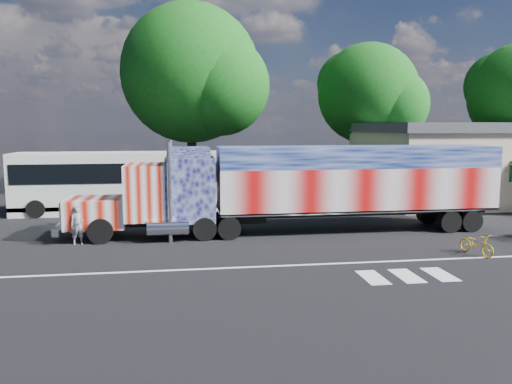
{
  "coord_description": "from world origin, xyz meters",
  "views": [
    {
      "loc": [
        -3.39,
        -20.16,
        5.04
      ],
      "look_at": [
        0.0,
        3.0,
        1.9
      ],
      "focal_mm": 35.0,
      "sensor_mm": 36.0,
      "label": 1
    }
  ],
  "objects": [
    {
      "name": "lane_markings",
      "position": [
        1.71,
        -3.77,
        0.01
      ],
      "size": [
        30.0,
        2.67,
        0.01
      ],
      "color": "silver",
      "rests_on": "ground"
    },
    {
      "name": "tree_ne_a",
      "position": [
        10.93,
        17.16,
        7.41
      ],
      "size": [
        8.08,
        7.69,
        11.31
      ],
      "color": "black",
      "rests_on": "ground"
    },
    {
      "name": "semi_truck",
      "position": [
        2.28,
        2.59,
        2.24
      ],
      "size": [
        20.4,
        3.22,
        4.35
      ],
      "color": "black",
      "rests_on": "ground"
    },
    {
      "name": "coach_bus",
      "position": [
        -6.93,
        9.42,
        1.81
      ],
      "size": [
        12.01,
        2.8,
        3.49
      ],
      "color": "silver",
      "rests_on": "ground"
    },
    {
      "name": "woman",
      "position": [
        -7.88,
        1.5,
        0.84
      ],
      "size": [
        0.71,
        0.59,
        1.68
      ],
      "primitive_type": "imported",
      "rotation": [
        0.0,
        0.0,
        0.35
      ],
      "color": "slate",
      "rests_on": "ground"
    },
    {
      "name": "tree_n_mid",
      "position": [
        -2.54,
        18.14,
        8.83
      ],
      "size": [
        10.86,
        10.34,
        14.05
      ],
      "color": "black",
      "rests_on": "ground"
    },
    {
      "name": "bicycle",
      "position": [
        7.93,
        -2.54,
        0.43
      ],
      "size": [
        1.0,
        1.72,
        0.85
      ],
      "primitive_type": "imported",
      "rotation": [
        0.0,
        0.0,
        0.29
      ],
      "color": "gold",
      "rests_on": "ground"
    },
    {
      "name": "ground",
      "position": [
        0.0,
        0.0,
        0.0
      ],
      "size": [
        100.0,
        100.0,
        0.0
      ],
      "primitive_type": "plane",
      "color": "black"
    }
  ]
}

